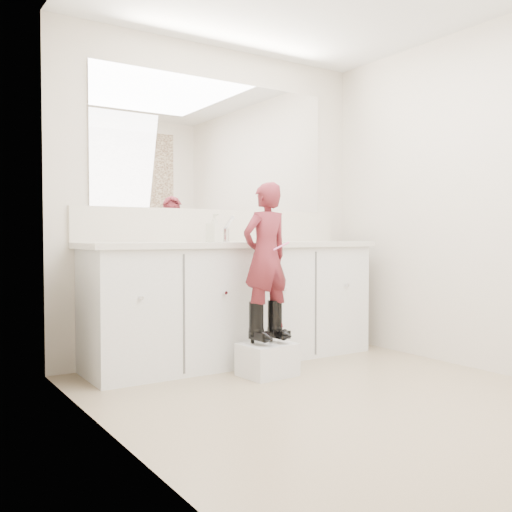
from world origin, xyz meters
TOP-DOWN VIEW (x-y plane):
  - floor at (0.00, 0.00)m, footprint 3.00×3.00m
  - wall_back at (0.00, 1.50)m, footprint 2.60×0.00m
  - wall_left at (-1.30, 0.00)m, footprint 0.00×3.00m
  - wall_right at (1.30, 0.00)m, footprint 0.00×3.00m
  - vanity_cabinet at (0.00, 1.23)m, footprint 2.20×0.55m
  - countertop at (0.00, 1.21)m, footprint 2.28×0.58m
  - backsplash at (0.00, 1.49)m, footprint 2.28×0.03m
  - mirror at (0.00, 1.49)m, footprint 2.00×0.02m
  - faucet at (0.00, 1.38)m, footprint 0.08×0.08m
  - cup at (0.28, 1.27)m, footprint 0.12×0.12m
  - soap_bottle at (-0.20, 1.16)m, footprint 0.12×0.12m
  - step_stool at (-0.05, 0.72)m, footprint 0.36×0.31m
  - boot_left at (-0.12, 0.74)m, footprint 0.12×0.20m
  - boot_right at (0.03, 0.74)m, footprint 0.12×0.20m
  - toddler at (-0.05, 0.74)m, footprint 0.37×0.26m
  - toothbrush at (0.02, 0.66)m, footprint 0.14×0.02m

SIDE VIEW (x-z plane):
  - floor at x=0.00m, z-range 0.00..0.00m
  - step_stool at x=-0.05m, z-range 0.00..0.22m
  - boot_left at x=-0.12m, z-range 0.22..0.50m
  - boot_right at x=0.03m, z-range 0.22..0.50m
  - vanity_cabinet at x=0.00m, z-range 0.00..0.85m
  - toddler at x=-0.05m, z-range 0.32..1.29m
  - toothbrush at x=0.02m, z-range 0.84..0.90m
  - countertop at x=0.00m, z-range 0.85..0.89m
  - cup at x=0.28m, z-range 0.89..0.98m
  - faucet at x=0.00m, z-range 0.89..0.99m
  - soap_bottle at x=-0.20m, z-range 0.89..1.09m
  - backsplash at x=0.00m, z-range 0.89..1.14m
  - wall_back at x=0.00m, z-range -0.10..2.50m
  - wall_left at x=-1.30m, z-range -0.30..2.70m
  - wall_right at x=1.30m, z-range -0.30..2.70m
  - mirror at x=0.00m, z-range 1.14..2.14m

